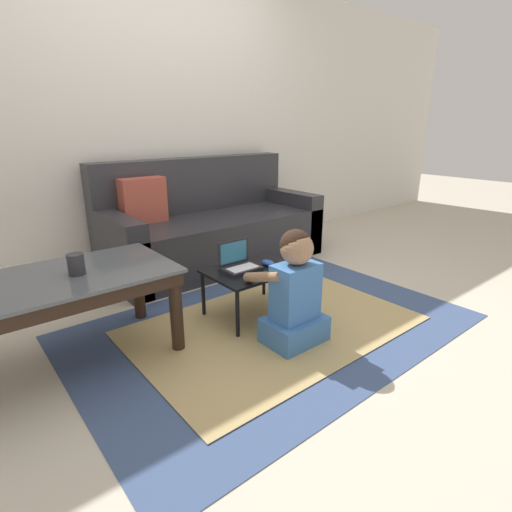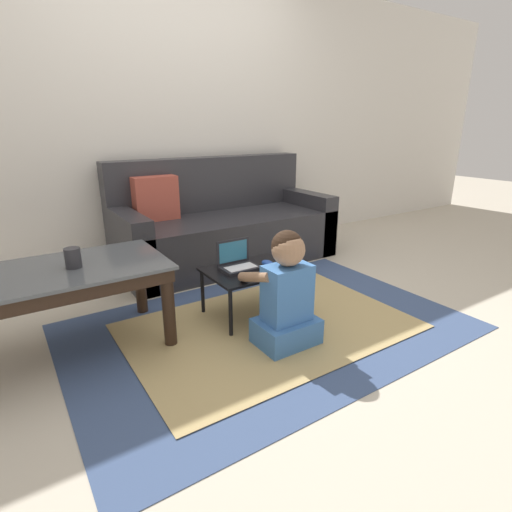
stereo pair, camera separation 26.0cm
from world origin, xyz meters
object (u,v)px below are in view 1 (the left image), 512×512
at_px(couch, 211,229).
at_px(cup_on_table, 76,264).
at_px(laptop_desk, 252,274).
at_px(laptop, 239,265).
at_px(computer_mouse, 268,263).
at_px(person_seated, 294,292).
at_px(coffee_table, 60,290).

xyz_separation_m(couch, cup_on_table, (-1.38, -0.92, 0.23)).
distance_m(laptop_desk, laptop, 0.10).
height_order(laptop_desk, computer_mouse, computer_mouse).
distance_m(couch, laptop_desk, 1.14).
xyz_separation_m(laptop, cup_on_table, (-0.94, 0.10, 0.18)).
bearing_deg(cup_on_table, laptop_desk, -8.53).
bearing_deg(person_seated, laptop, 93.78).
height_order(coffee_table, person_seated, person_seated).
height_order(laptop_desk, laptop, laptop).
bearing_deg(coffee_table, cup_on_table, -16.00).
xyz_separation_m(coffee_table, person_seated, (1.05, -0.59, -0.10)).
distance_m(person_seated, cup_on_table, 1.14).
bearing_deg(person_seated, coffee_table, 150.59).
bearing_deg(laptop_desk, laptop, 144.04).
height_order(computer_mouse, cup_on_table, cup_on_table).
xyz_separation_m(laptop_desk, cup_on_table, (-1.00, 0.15, 0.25)).
bearing_deg(computer_mouse, laptop, 161.86).
bearing_deg(laptop, person_seated, -86.22).
distance_m(laptop, person_seated, 0.47).
height_order(coffee_table, computer_mouse, coffee_table).
relative_size(couch, computer_mouse, 18.52).
xyz_separation_m(couch, coffee_table, (-1.47, -0.89, 0.10)).
relative_size(laptop_desk, person_seated, 0.84).
xyz_separation_m(computer_mouse, person_seated, (-0.16, -0.40, -0.03)).
xyz_separation_m(couch, person_seated, (-0.42, -1.49, 0.00)).
distance_m(couch, laptop, 1.12).
distance_m(coffee_table, cup_on_table, 0.15).
bearing_deg(computer_mouse, cup_on_table, 171.69).
bearing_deg(person_seated, laptop_desk, 85.30).
bearing_deg(cup_on_table, coffee_table, 164.00).
bearing_deg(couch, cup_on_table, -146.38).
bearing_deg(cup_on_table, couch, 33.62).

